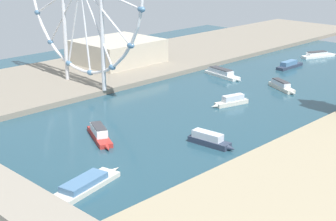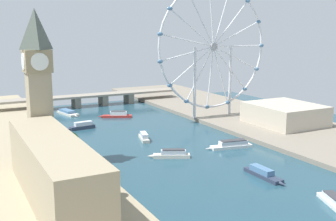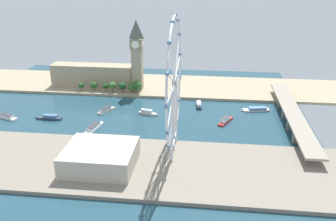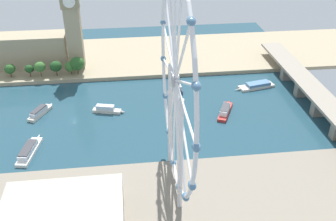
{
  "view_description": "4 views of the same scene",
  "coord_description": "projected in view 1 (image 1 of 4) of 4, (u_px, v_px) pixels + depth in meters",
  "views": [
    {
      "loc": [
        -167.62,
        235.23,
        83.31
      ],
      "look_at": [
        -7.01,
        71.2,
        8.26
      ],
      "focal_mm": 54.99,
      "sensor_mm": 36.0,
      "label": 1
    },
    {
      "loc": [
        -124.66,
        -238.21,
        76.51
      ],
      "look_at": [
        9.25,
        16.55,
        20.66
      ],
      "focal_mm": 44.85,
      "sensor_mm": 36.0,
      "label": 2
    },
    {
      "loc": [
        347.99,
        85.91,
        149.33
      ],
      "look_at": [
        18.58,
        46.93,
        15.85
      ],
      "focal_mm": 39.43,
      "sensor_mm": 36.0,
      "label": 3
    },
    {
      "loc": [
        232.76,
        35.77,
        140.79
      ],
      "look_at": [
        10.41,
        62.84,
        8.67
      ],
      "focal_mm": 42.29,
      "sensor_mm": 36.0,
      "label": 4
    }
  ],
  "objects": [
    {
      "name": "tour_boat_0",
      "position": [
        86.0,
        184.0,
        182.73
      ],
      "size": [
        14.22,
        33.32,
        4.06
      ],
      "rotation": [
        0.0,
        0.0,
        4.93
      ],
      "color": "beige",
      "rests_on": "ground_plane"
    },
    {
      "name": "tour_boat_2",
      "position": [
        222.0,
        73.0,
        335.65
      ],
      "size": [
        32.76,
        11.61,
        5.28
      ],
      "rotation": [
        0.0,
        0.0,
        2.96
      ],
      "color": "white",
      "rests_on": "ground_plane"
    },
    {
      "name": "ground_plane",
      "position": [
        245.0,
        94.0,
        297.11
      ],
      "size": [
        373.13,
        373.13,
        0.0
      ],
      "primitive_type": "plane",
      "color": "#234756"
    },
    {
      "name": "riverside_hall",
      "position": [
        118.0,
        51.0,
        361.52
      ],
      "size": [
        47.09,
        53.25,
        15.83
      ],
      "primitive_type": "cube",
      "color": "#BCB29E",
      "rests_on": "riverbank_right"
    },
    {
      "name": "riverbank_right",
      "position": [
        129.0,
        64.0,
        364.18
      ],
      "size": [
        90.0,
        520.0,
        3.0
      ],
      "primitive_type": "cube",
      "color": "gray",
      "rests_on": "ground_plane"
    },
    {
      "name": "tour_boat_5",
      "position": [
        290.0,
        65.0,
        359.42
      ],
      "size": [
        5.85,
        29.91,
        4.95
      ],
      "rotation": [
        0.0,
        0.0,
        4.71
      ],
      "color": "#2D384C",
      "rests_on": "ground_plane"
    },
    {
      "name": "tour_boat_7",
      "position": [
        210.0,
        140.0,
        221.64
      ],
      "size": [
        23.02,
        7.21,
        5.68
      ],
      "rotation": [
        0.0,
        0.0,
        3.23
      ],
      "color": "#2D384C",
      "rests_on": "ground_plane"
    },
    {
      "name": "tour_boat_6",
      "position": [
        99.0,
        134.0,
        228.96
      ],
      "size": [
        28.83,
        16.27,
        5.75
      ],
      "rotation": [
        0.0,
        0.0,
        2.7
      ],
      "color": "#B22D28",
      "rests_on": "ground_plane"
    },
    {
      "name": "tour_boat_1",
      "position": [
        231.0,
        101.0,
        276.68
      ],
      "size": [
        9.49,
        23.06,
        5.4
      ],
      "rotation": [
        0.0,
        0.0,
        1.32
      ],
      "color": "beige",
      "rests_on": "ground_plane"
    },
    {
      "name": "tour_boat_4",
      "position": [
        282.0,
        86.0,
        306.05
      ],
      "size": [
        24.91,
        14.85,
        5.33
      ],
      "rotation": [
        0.0,
        0.0,
        2.68
      ],
      "color": "beige",
      "rests_on": "ground_plane"
    },
    {
      "name": "tour_boat_3",
      "position": [
        318.0,
        55.0,
        392.19
      ],
      "size": [
        15.81,
        31.25,
        4.62
      ],
      "rotation": [
        0.0,
        0.0,
        4.33
      ],
      "color": "white",
      "rests_on": "ground_plane"
    }
  ]
}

